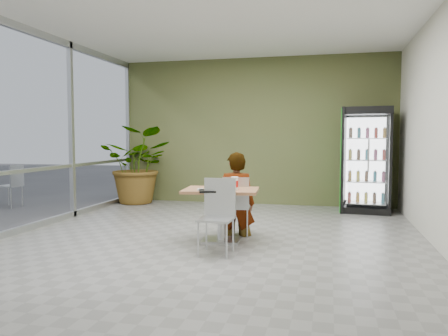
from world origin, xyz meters
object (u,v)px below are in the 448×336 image
Objects in this scene: dining_table at (221,204)px; seated_woman at (236,204)px; chair_near at (218,209)px; soda_cup at (235,183)px; chair_far at (236,201)px; potted_plant at (139,165)px; cafeteria_tray at (215,191)px; beverage_fridge at (366,160)px.

dining_table is 0.70× the size of seated_woman.
chair_near is 0.60m from soda_cup.
chair_near reaches higher than chair_far.
soda_cup reaches higher than chair_far.
seated_woman reaches higher than chair_near.
dining_table is at bearing -49.55° from potted_plant.
chair_near reaches higher than soda_cup.
potted_plant is at bearing 132.29° from soda_cup.
cafeteria_tray is (-0.13, -0.74, 0.24)m from chair_far.
dining_table is 2.57× the size of cafeteria_tray.
seated_woman is at bearing 89.31° from chair_near.
potted_plant is (-2.66, 3.43, 0.09)m from cafeteria_tray.
chair_far reaches higher than dining_table.
dining_table is 3.79m from beverage_fridge.
dining_table is 0.55m from chair_near.
beverage_fridge reaches higher than soda_cup.
cafeteria_tray is at bearing -117.22° from beverage_fridge.
potted_plant reaches higher than chair_near.
soda_cup is 4.25m from potted_plant.
beverage_fridge is (2.18, 3.38, 0.26)m from cafeteria_tray.
beverage_fridge is (2.06, 2.59, 0.55)m from seated_woman.
soda_cup is at bearing -47.71° from potted_plant.
chair_near is 0.33m from cafeteria_tray.
beverage_fridge reaches higher than chair_far.
dining_table is 0.45m from chair_far.
chair_far is 0.52× the size of potted_plant.
dining_table is at bearing -119.76° from beverage_fridge.
beverage_fridge is at bearing -136.08° from seated_woman.
chair_near is 4.19m from beverage_fridge.
dining_table is 0.36m from soda_cup.
chair_near reaches higher than cafeteria_tray.
beverage_fridge reaches higher than potted_plant.
potted_plant reaches higher than seated_woman.
seated_woman reaches higher than cafeteria_tray.
dining_table is at bearing 100.56° from chair_near.
chair_near reaches higher than dining_table.
chair_near is at bearing -114.34° from beverage_fridge.
beverage_fridge is (1.98, 3.09, 0.19)m from soda_cup.
seated_woman is 3.86m from potted_plant.
soda_cup is (0.07, -0.46, 0.32)m from chair_far.
beverage_fridge is (2.08, 3.60, 0.47)m from chair_near.
chair_far is 0.79m from cafeteria_tray.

